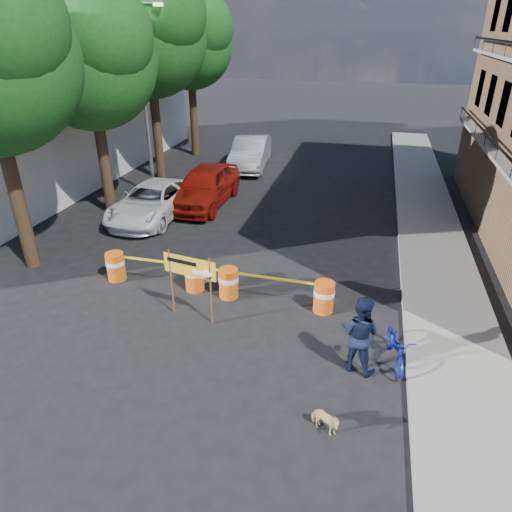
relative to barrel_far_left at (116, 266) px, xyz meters
The scene contains 18 objects.
ground 4.11m from the barrel_far_left, 27.14° to the right, with size 120.00×120.00×0.00m, color black.
sidewalk_east 10.67m from the barrel_far_left, 22.83° to the left, with size 2.40×40.00×0.15m, color gray.
white_building 12.66m from the barrel_far_left, 139.02° to the left, with size 8.00×22.00×6.00m, color silver.
tree_mid_a 8.17m from the barrel_far_left, 121.13° to the left, with size 5.25×5.00×8.68m.
tree_mid_b 12.30m from the barrel_far_left, 107.00° to the left, with size 5.67×5.40×9.62m.
tree_far 16.49m from the barrel_far_left, 101.60° to the left, with size 5.04×4.80×8.84m.
streetlamp 8.88m from the barrel_far_left, 106.78° to the left, with size 1.25×0.18×8.00m.
barrel_far_left is the anchor object (origin of this frame).
barrel_mid_left 2.60m from the barrel_far_left, ahead, with size 0.58×0.58×0.90m.
barrel_mid_right 3.70m from the barrel_far_left, ahead, with size 0.58×0.58×0.90m.
barrel_far_right 6.48m from the barrel_far_left, ahead, with size 0.58×0.58×0.90m.
detour_sign 3.73m from the barrel_far_left, 23.90° to the right, with size 1.51×0.42×1.96m.
pedestrian 7.88m from the barrel_far_left, 17.66° to the right, with size 0.93×0.73×1.92m, color black.
bicycle 8.60m from the barrel_far_left, 13.08° to the right, with size 0.59×0.89×1.69m, color #1526B1.
dog 8.30m from the barrel_far_left, 32.46° to the right, with size 0.30×0.66×0.56m, color #E7CC84.
suv_white 5.15m from the barrel_far_left, 103.12° to the left, with size 2.31×5.00×1.39m, color white.
sedan_red 7.05m from the barrel_far_left, 86.65° to the left, with size 2.02×5.02×1.71m, color maroon.
sedan_silver 13.24m from the barrel_far_left, 86.39° to the left, with size 1.77×5.07×1.67m, color silver.
Camera 1 is at (3.66, -9.15, 7.15)m, focal length 32.00 mm.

